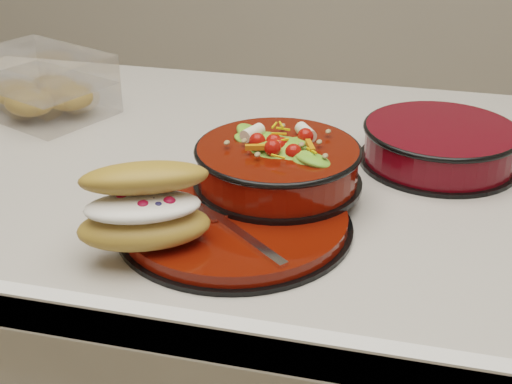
% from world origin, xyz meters
% --- Properties ---
extents(dinner_plate, '(0.27, 0.27, 0.02)m').
position_xyz_m(dinner_plate, '(0.02, -0.19, 0.91)').
color(dinner_plate, black).
rests_on(dinner_plate, island_counter).
extents(salad_bowl, '(0.21, 0.21, 0.09)m').
position_xyz_m(salad_bowl, '(0.05, -0.10, 0.95)').
color(salad_bowl, black).
rests_on(salad_bowl, dinner_plate).
extents(croissant, '(0.16, 0.14, 0.08)m').
position_xyz_m(croissant, '(-0.06, -0.27, 0.96)').
color(croissant, '#B07E36').
rests_on(croissant, dinner_plate).
extents(fork, '(0.13, 0.11, 0.00)m').
position_xyz_m(fork, '(0.03, -0.23, 0.92)').
color(fork, silver).
rests_on(fork, dinner_plate).
extents(pastry_box, '(0.25, 0.22, 0.09)m').
position_xyz_m(pastry_box, '(-0.39, 0.10, 0.94)').
color(pastry_box, white).
rests_on(pastry_box, island_counter).
extents(extra_bowl, '(0.22, 0.22, 0.05)m').
position_xyz_m(extra_bowl, '(0.24, 0.05, 0.93)').
color(extra_bowl, black).
rests_on(extra_bowl, island_counter).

